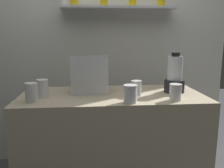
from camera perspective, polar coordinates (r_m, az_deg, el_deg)
The scene contains 9 objects.
counter at distance 1.99m, azimuth -0.00°, elevation -15.12°, with size 1.40×0.64×0.90m, color tan.
back_wall_unit at distance 2.55m, azimuth -1.52°, elevation 9.64°, with size 2.60×0.24×2.50m.
carrot_display_bin at distance 1.91m, azimuth -5.39°, elevation 0.83°, with size 0.28×0.25×0.28m.
blender_pitcher at distance 1.95m, azimuth 14.76°, elevation 1.68°, with size 0.16×0.16×0.32m.
juice_cup_carrot_far_left at distance 1.71m, azimuth -18.72°, elevation -2.11°, with size 0.09×0.09×0.13m.
juice_cup_orange_left at distance 1.82m, azimuth -16.31°, elevation -1.17°, with size 0.09×0.09×0.13m.
juice_cup_pomegranate_middle at distance 1.59m, azimuth 4.40°, elevation -2.65°, with size 0.09×0.09×0.12m.
juice_cup_pomegranate_right at distance 1.80m, azimuth 5.82°, elevation -1.21°, with size 0.08×0.08×0.11m.
juice_cup_carrot_far_right at distance 1.71m, azimuth 14.93°, elevation -2.18°, with size 0.09×0.09×0.12m.
Camera 1 is at (-0.16, -1.78, 1.34)m, focal length 38.19 mm.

